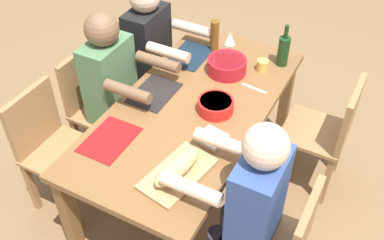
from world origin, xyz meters
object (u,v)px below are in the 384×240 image
Objects in this scene: chair_near_right at (51,144)px; cup_far_left at (262,65)px; serving_bowl_pasta at (227,65)px; cutting_board at (178,174)px; dining_table at (192,118)px; serving_bowl_greens at (216,105)px; chair_near_center at (97,102)px; beer_bottle at (215,36)px; diner_near_left at (153,50)px; napkin_stack at (212,138)px; diner_far_right at (249,201)px; bread_loaf at (178,166)px; diner_near_center at (115,85)px; wine_bottle at (283,50)px; chair_near_left at (134,68)px; wine_glass at (230,39)px; chair_far_left at (328,131)px.

chair_near_right is 11.28× the size of cup_far_left.
serving_bowl_pasta is 0.63× the size of cutting_board.
cup_far_left is at bearing 156.62° from dining_table.
dining_table is 8.04× the size of serving_bowl_greens.
beer_bottle reaches higher than chair_near_center.
diner_near_left is 1.03m from napkin_stack.
bread_loaf is at bearing -82.72° from diner_far_right.
diner_near_center is 0.54m from chair_near_right.
diner_near_center is 4.14× the size of wine_bottle.
chair_near_right is 4.04× the size of serving_bowl_greens.
wine_bottle is at bearing 131.50° from serving_bowl_pasta.
dining_table is at bearing -131.46° from napkin_stack.
bread_loaf is at bearing 43.71° from chair_near_left.
serving_bowl_pasta reaches higher than cup_far_left.
cup_far_left is (-0.07, 0.98, 0.30)m from chair_near_left.
cutting_board is 1.18m from beer_bottle.
chair_near_left is 1.61m from diner_far_right.
chair_near_left is 2.66× the size of bread_loaf.
cutting_board is at bearing 11.52° from wine_glass.
dining_table is at bearing 13.90° from beer_bottle.
serving_bowl_pasta is at bearing 124.59° from diner_near_center.
napkin_stack is at bearing 105.12° from chair_near_right.
bread_loaf is at bearing 37.53° from diner_near_left.
diner_near_left is 3.00× the size of cutting_board.
chair_far_left is 0.71× the size of diner_far_right.
diner_near_center is 0.73m from serving_bowl_pasta.
cup_far_left is (-0.07, 0.79, 0.08)m from diner_near_left.
napkin_stack is (0.61, 0.19, -0.04)m from serving_bowl_pasta.
chair_far_left is (-0.47, 0.74, -0.17)m from dining_table.
bread_loaf is at bearing 0.00° from cutting_board.
diner_near_center is at bearing -55.84° from cup_far_left.
bread_loaf is (0.05, -0.37, 0.11)m from diner_far_right.
cup_far_left is at bearing 124.16° from diner_near_center.
wine_glass is at bearing 146.78° from chair_near_right.
wine_glass reaches higher than cup_far_left.
beer_bottle is at bearing -163.05° from bread_loaf.
wine_glass is at bearing 101.75° from chair_near_left.
diner_far_right is at bearing 90.00° from chair_near_right.
diner_far_right reaches higher than napkin_stack.
serving_bowl_pasta is at bearing -162.53° from napkin_stack.
serving_bowl_pasta is at bearing -170.46° from bread_loaf.
wine_bottle reaches higher than cutting_board.
diner_near_center reaches higher than chair_far_left.
chair_near_center reaches higher than serving_bowl_greens.
dining_table is at bearing -5.03° from serving_bowl_pasta.
chair_near_left is at bearing -90.00° from diner_near_left.
beer_bottle is 0.11m from wine_glass.
diner_near_left is 0.56m from wine_glass.
napkin_stack is at bearing -6.09° from wine_bottle.
serving_bowl_greens is (-0.49, 0.88, 0.30)m from chair_near_right.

